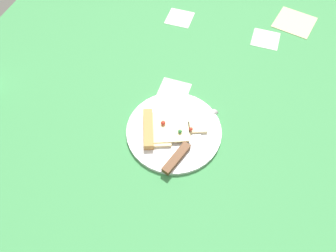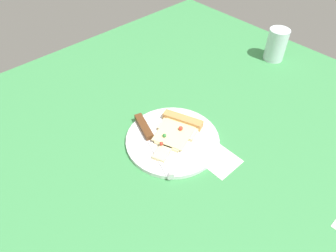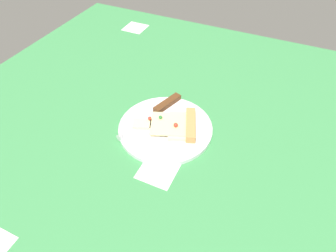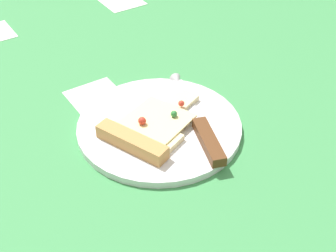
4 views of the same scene
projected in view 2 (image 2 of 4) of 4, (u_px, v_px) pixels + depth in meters
The scene contains 5 objects.
ground_plane at pixel (194, 150), 85.60cm from camera, with size 144.14×144.14×3.00cm.
plate at pixel (173, 140), 85.50cm from camera, with size 26.34×26.34×1.19cm, color silver.
pizza_slice at pixel (176, 130), 86.20cm from camera, with size 14.37×19.05×2.55cm.
knife at pixel (150, 137), 84.51cm from camera, with size 23.41×9.68×2.45cm.
drinking_glass at pixel (276, 45), 112.42cm from camera, with size 7.42×7.42×11.87cm, color silver.
Camera 2 is at (36.21, -43.48, 63.50)cm, focal length 32.41 mm.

